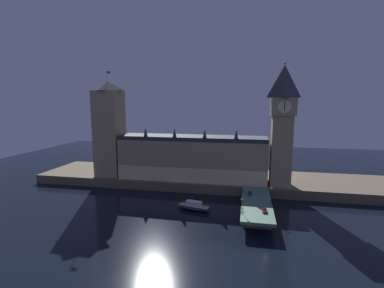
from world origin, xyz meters
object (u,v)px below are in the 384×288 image
(pedestrian_near_rail, at_px, (243,209))
(street_lamp_mid, at_px, (271,193))
(pedestrian_far_rail, at_px, (244,191))
(street_lamp_near, at_px, (242,204))
(car_southbound_lead, at_px, (265,210))
(boat_upstream, at_px, (194,207))
(pedestrian_mid_walk, at_px, (271,203))
(car_northbound_lead, at_px, (250,193))
(victoria_tower, at_px, (109,129))
(clock_tower, at_px, (282,122))

(pedestrian_near_rail, height_order, street_lamp_mid, street_lamp_mid)
(pedestrian_far_rail, xyz_separation_m, street_lamp_near, (-0.40, -26.34, 3.20))
(street_lamp_mid, bearing_deg, pedestrian_near_rail, -135.26)
(street_lamp_near, bearing_deg, car_southbound_lead, 20.79)
(pedestrian_far_rail, xyz_separation_m, boat_upstream, (-23.27, -12.52, -5.17))
(pedestrian_mid_walk, height_order, street_lamp_mid, street_lamp_mid)
(pedestrian_near_rail, bearing_deg, car_northbound_lead, 82.30)
(pedestrian_far_rail, distance_m, street_lamp_mid, 17.32)
(boat_upstream, bearing_deg, pedestrian_near_rail, -25.90)
(pedestrian_near_rail, bearing_deg, street_lamp_mid, 44.74)
(victoria_tower, height_order, boat_upstream, victoria_tower)
(pedestrian_far_rail, bearing_deg, clock_tower, 46.38)
(pedestrian_mid_walk, bearing_deg, car_northbound_lead, 124.39)
(clock_tower, distance_m, boat_upstream, 66.53)
(car_northbound_lead, height_order, pedestrian_far_rail, pedestrian_far_rail)
(victoria_tower, bearing_deg, car_northbound_lead, -15.64)
(clock_tower, bearing_deg, pedestrian_far_rail, -133.62)
(car_northbound_lead, bearing_deg, street_lamp_mid, -46.47)
(car_southbound_lead, xyz_separation_m, street_lamp_mid, (3.38, 11.18, 3.85))
(victoria_tower, distance_m, street_lamp_mid, 105.16)
(street_lamp_near, xyz_separation_m, boat_upstream, (-22.87, 13.82, -8.37))
(street_lamp_near, distance_m, boat_upstream, 28.00)
(car_southbound_lead, distance_m, pedestrian_mid_walk, 8.49)
(victoria_tower, height_order, car_northbound_lead, victoria_tower)
(car_northbound_lead, relative_size, pedestrian_mid_walk, 2.56)
(pedestrian_near_rail, xyz_separation_m, boat_upstream, (-23.27, 11.30, -5.21))
(victoria_tower, bearing_deg, pedestrian_far_rail, -15.04)
(car_northbound_lead, height_order, pedestrian_near_rail, pedestrian_near_rail)
(pedestrian_far_rail, bearing_deg, victoria_tower, 164.96)
(car_southbound_lead, distance_m, boat_upstream, 34.16)
(boat_upstream, bearing_deg, car_southbound_lead, -17.70)
(pedestrian_mid_walk, relative_size, boat_upstream, 0.09)
(car_southbound_lead, distance_m, pedestrian_near_rail, 8.99)
(clock_tower, height_order, street_lamp_mid, clock_tower)
(pedestrian_near_rail, relative_size, boat_upstream, 0.10)
(pedestrian_mid_walk, bearing_deg, car_southbound_lead, -110.53)
(pedestrian_mid_walk, distance_m, street_lamp_near, 17.15)
(car_northbound_lead, xyz_separation_m, street_lamp_near, (-3.38, -24.54, 3.37))
(clock_tower, relative_size, boat_upstream, 3.85)
(victoria_tower, relative_size, street_lamp_near, 9.93)
(victoria_tower, distance_m, car_southbound_lead, 107.29)
(car_southbound_lead, distance_m, street_lamp_near, 10.55)
(victoria_tower, bearing_deg, street_lamp_mid, -19.54)
(pedestrian_near_rail, relative_size, pedestrian_far_rail, 1.03)
(pedestrian_far_rail, bearing_deg, street_lamp_mid, -43.35)
(victoria_tower, distance_m, car_northbound_lead, 94.72)
(street_lamp_near, distance_m, street_lamp_mid, 19.45)
(clock_tower, xyz_separation_m, street_lamp_mid, (-7.02, -31.90, -30.37))
(clock_tower, bearing_deg, pedestrian_near_rail, -113.67)
(pedestrian_mid_walk, bearing_deg, street_lamp_mid, 82.93)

